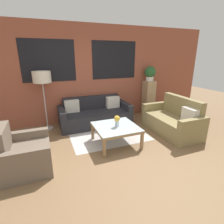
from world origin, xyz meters
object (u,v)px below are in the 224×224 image
(coffee_table, at_px, (116,129))
(potted_plant, at_px, (150,73))
(couch_dark, at_px, (95,115))
(floor_lamp, at_px, (42,79))
(drawer_cabinet, at_px, (148,98))
(settee_vintage, at_px, (173,121))
(armchair_corner, at_px, (24,155))
(flower_vase, at_px, (117,120))

(coffee_table, xyz_separation_m, potted_plant, (1.87, 1.59, 1.02))
(couch_dark, distance_m, potted_plant, 2.27)
(floor_lamp, relative_size, drawer_cabinet, 1.38)
(floor_lamp, relative_size, potted_plant, 3.36)
(settee_vintage, height_order, coffee_table, settee_vintage)
(armchair_corner, bearing_deg, floor_lamp, 75.75)
(couch_dark, bearing_deg, flower_vase, -85.33)
(floor_lamp, bearing_deg, settee_vintage, -25.14)
(settee_vintage, height_order, armchair_corner, settee_vintage)
(couch_dark, xyz_separation_m, floor_lamp, (-1.32, 0.13, 1.10))
(drawer_cabinet, relative_size, potted_plant, 2.43)
(drawer_cabinet, distance_m, flower_vase, 2.46)
(potted_plant, bearing_deg, floor_lamp, -178.20)
(drawer_cabinet, bearing_deg, settee_vintage, -98.42)
(settee_vintage, xyz_separation_m, floor_lamp, (-3.06, 1.43, 1.06))
(couch_dark, height_order, settee_vintage, settee_vintage)
(settee_vintage, xyz_separation_m, drawer_cabinet, (0.23, 1.54, 0.26))
(coffee_table, relative_size, drawer_cabinet, 0.82)
(coffee_table, xyz_separation_m, flower_vase, (0.01, -0.03, 0.21))
(coffee_table, xyz_separation_m, floor_lamp, (-1.42, 1.48, 1.00))
(drawer_cabinet, bearing_deg, floor_lamp, -178.20)
(potted_plant, bearing_deg, flower_vase, -138.95)
(settee_vintage, bearing_deg, coffee_table, -178.35)
(armchair_corner, bearing_deg, coffee_table, 7.74)
(couch_dark, relative_size, armchair_corner, 2.15)
(armchair_corner, distance_m, potted_plant, 4.30)
(armchair_corner, bearing_deg, settee_vintage, 4.91)
(armchair_corner, height_order, potted_plant, potted_plant)
(coffee_table, bearing_deg, settee_vintage, 1.65)
(floor_lamp, bearing_deg, couch_dark, -5.79)
(couch_dark, bearing_deg, floor_lamp, 174.21)
(floor_lamp, bearing_deg, drawer_cabinet, 1.80)
(settee_vintage, relative_size, flower_vase, 6.22)
(drawer_cabinet, relative_size, flower_vase, 4.44)
(couch_dark, relative_size, floor_lamp, 1.29)
(couch_dark, distance_m, drawer_cabinet, 2.00)
(armchair_corner, relative_size, drawer_cabinet, 0.83)
(settee_vintage, xyz_separation_m, potted_plant, (0.23, 1.54, 1.08))
(couch_dark, relative_size, settee_vintage, 1.27)
(coffee_table, height_order, potted_plant, potted_plant)
(couch_dark, xyz_separation_m, armchair_corner, (-1.76, -1.60, -0.00))
(floor_lamp, distance_m, potted_plant, 3.29)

